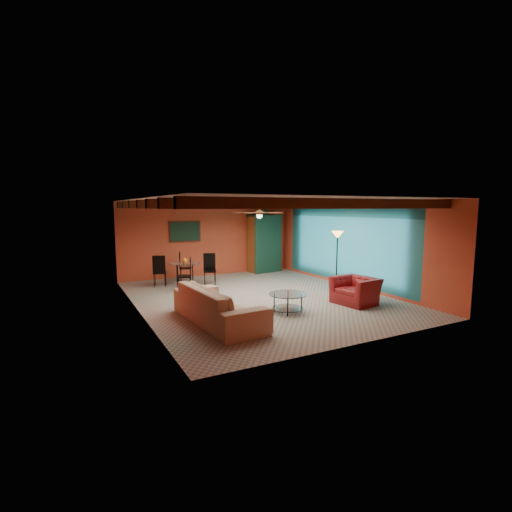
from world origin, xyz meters
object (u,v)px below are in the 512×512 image
armchair (356,290)px  floor_lamp (337,260)px  coffee_table (288,303)px  potted_plant (265,210)px  dining_table (185,270)px  vase (185,251)px  armoire (265,244)px  sofa (218,305)px

armchair → floor_lamp: 1.88m
floor_lamp → coffee_table: bearing=-150.7°
coffee_table → potted_plant: bearing=66.7°
potted_plant → floor_lamp: bearing=-83.2°
dining_table → potted_plant: (3.55, 1.14, 1.89)m
coffee_table → floor_lamp: floor_lamp is taller
vase → armchair: bearing=-52.6°
dining_table → vase: (0.00, 0.00, 0.60)m
coffee_table → armoire: bearing=66.7°
dining_table → floor_lamp: (4.00, -2.65, 0.39)m
armoire → vase: 3.73m
armchair → floor_lamp: (0.72, 1.64, 0.55)m
potted_plant → vase: size_ratio=2.70×
armchair → coffee_table: 2.03m
sofa → vase: bearing=-11.2°
armchair → potted_plant: potted_plant is taller
sofa → armoire: size_ratio=1.27×
vase → dining_table: bearing=0.0°
coffee_table → armchair: bearing=-3.0°
armchair → coffee_table: armchair is taller
armchair → vase: 5.46m
coffee_table → vase: bearing=106.8°
dining_table → floor_lamp: bearing=-33.5°
floor_lamp → vase: bearing=146.5°
dining_table → vase: bearing=0.0°
armchair → dining_table: bearing=-151.1°
floor_lamp → vase: (-4.00, 2.65, 0.22)m
armchair → armoire: size_ratio=0.50×
coffee_table → armoire: 5.86m
sofa → dining_table: (0.50, 4.14, 0.11)m
dining_table → potted_plant: 4.18m
potted_plant → vase: bearing=-162.3°
floor_lamp → potted_plant: size_ratio=3.62×
armchair → potted_plant: (0.27, 5.43, 2.05)m
armoire → dining_table: bearing=-170.6°
armchair → dining_table: size_ratio=0.54×
coffee_table → armoire: (2.29, 5.32, 0.84)m
dining_table → potted_plant: bearing=17.7°
dining_table → armoire: armoire is taller
coffee_table → vase: size_ratio=5.02×
sofa → coffee_table: 1.77m
armoire → vase: (-3.55, -1.14, 0.04)m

